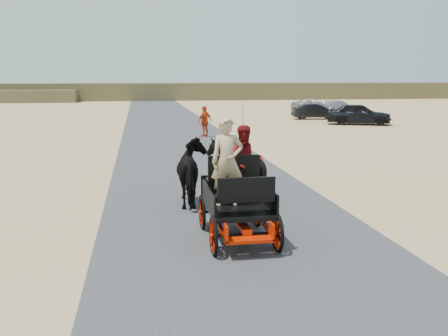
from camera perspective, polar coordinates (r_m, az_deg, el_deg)
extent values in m
plane|color=tan|center=(11.28, 1.17, -6.67)|extent=(140.00, 140.00, 0.00)
cube|color=#38383A|center=(11.28, 1.17, -6.64)|extent=(6.00, 140.00, 0.01)
cube|color=brown|center=(72.65, -8.18, 8.64)|extent=(140.00, 6.00, 2.40)
imported|color=black|center=(13.05, -3.42, -0.50)|extent=(0.91, 2.01, 1.70)
imported|color=black|center=(13.21, 1.33, -0.34)|extent=(1.37, 1.54, 1.70)
imported|color=tan|center=(10.09, 0.36, 0.74)|extent=(0.66, 0.43, 1.80)
imported|color=#660C0F|center=(10.73, 2.48, 0.71)|extent=(0.77, 0.60, 1.58)
imported|color=#C73D16|center=(27.80, -2.20, 5.35)|extent=(1.06, 0.94, 1.73)
imported|color=black|center=(36.21, 15.15, 5.99)|extent=(4.72, 3.27, 1.49)
imported|color=black|center=(40.15, 10.42, 6.38)|extent=(3.78, 1.58, 1.22)
imported|color=#B2B2B7|center=(45.75, 12.94, 6.78)|extent=(4.56, 2.72, 1.24)
imported|color=#B2B2B7|center=(50.38, 9.94, 7.14)|extent=(4.51, 3.29, 1.14)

